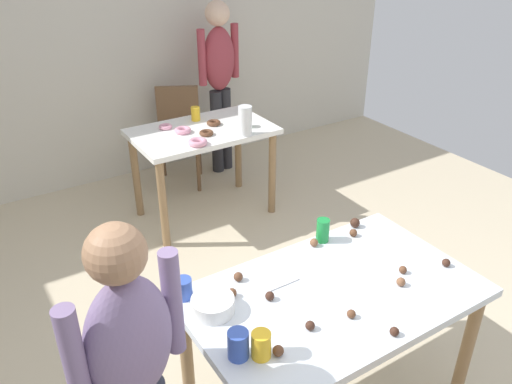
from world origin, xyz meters
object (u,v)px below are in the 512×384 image
at_px(person_adult_far, 219,73).
at_px(chair_far_table, 178,130).
at_px(mixing_bowl, 213,305).
at_px(soda_can, 323,230).
at_px(dining_table_far, 203,143).
at_px(pitcher_far, 245,121).
at_px(dining_table_near, 333,308).
at_px(person_girl_near, 133,368).

bearing_deg(person_adult_far, chair_far_table, 179.24).
xyz_separation_m(person_adult_far, mixing_bowl, (-1.43, -2.56, -0.17)).
relative_size(chair_far_table, mixing_bowl, 4.80).
bearing_deg(person_adult_far, mixing_bowl, -119.26).
xyz_separation_m(mixing_bowl, soda_can, (0.72, 0.17, 0.03)).
relative_size(dining_table_far, pitcher_far, 4.79).
height_order(dining_table_near, person_girl_near, person_girl_near).
height_order(person_girl_near, soda_can, person_girl_near).
bearing_deg(chair_far_table, dining_table_near, -100.07).
bearing_deg(dining_table_near, dining_table_far, 79.20).
distance_m(person_adult_far, soda_can, 2.49).
distance_m(chair_far_table, soda_can, 2.43).
relative_size(dining_table_near, mixing_bowl, 7.08).
bearing_deg(mixing_bowl, dining_table_far, 64.36).
relative_size(person_adult_far, mixing_bowl, 8.70).
distance_m(soda_can, pitcher_far, 1.48).
xyz_separation_m(chair_far_table, person_girl_near, (-1.41, -2.76, 0.34)).
relative_size(person_girl_near, soda_can, 11.60).
bearing_deg(mixing_bowl, soda_can, 13.63).
height_order(dining_table_near, person_adult_far, person_adult_far).
distance_m(person_adult_far, mixing_bowl, 2.94).
height_order(dining_table_near, pitcher_far, pitcher_far).
height_order(person_adult_far, soda_can, person_adult_far).
xyz_separation_m(dining_table_far, chair_far_table, (0.09, 0.68, -0.14)).
height_order(dining_table_far, person_girl_near, person_girl_near).
height_order(dining_table_far, chair_far_table, chair_far_table).
xyz_separation_m(dining_table_far, pitcher_far, (0.22, -0.28, 0.23)).
bearing_deg(mixing_bowl, pitcher_far, 54.91).
bearing_deg(dining_table_far, dining_table_near, -100.80).
xyz_separation_m(dining_table_near, chair_far_table, (0.49, 2.73, -0.16)).
height_order(chair_far_table, pitcher_far, pitcher_far).
bearing_deg(pitcher_far, chair_far_table, 97.58).
bearing_deg(dining_table_far, person_girl_near, -122.29).
height_order(soda_can, pitcher_far, pitcher_far).
bearing_deg(dining_table_far, chair_far_table, 82.14).
relative_size(mixing_bowl, pitcher_far, 0.81).
bearing_deg(person_girl_near, chair_far_table, 62.98).
bearing_deg(person_girl_near, soda_can, 18.22).
bearing_deg(dining_table_near, pitcher_far, 70.88).
xyz_separation_m(dining_table_near, soda_can, (0.21, 0.34, 0.16)).
relative_size(person_girl_near, person_adult_far, 0.90).
relative_size(dining_table_far, person_adult_far, 0.68).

